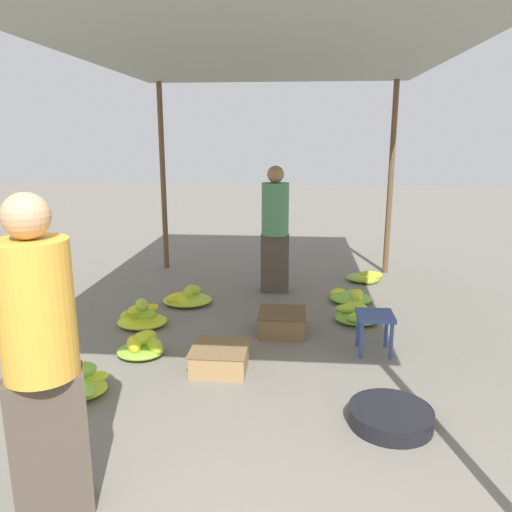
{
  "coord_description": "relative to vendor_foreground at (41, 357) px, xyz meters",
  "views": [
    {
      "loc": [
        0.38,
        -1.67,
        2.01
      ],
      "look_at": [
        0.0,
        2.62,
        0.97
      ],
      "focal_mm": 35.0,
      "sensor_mm": 36.0,
      "label": 1
    }
  ],
  "objects": [
    {
      "name": "basin_black",
      "position": [
        1.98,
        1.01,
        -0.85
      ],
      "size": [
        0.6,
        0.6,
        0.13
      ],
      "color": "black",
      "rests_on": "ground"
    },
    {
      "name": "canopy_post_back_left",
      "position": [
        -0.76,
        5.18,
        0.48
      ],
      "size": [
        0.08,
        0.08,
        2.78
      ],
      "primitive_type": "cylinder",
      "color": "brown",
      "rests_on": "ground"
    },
    {
      "name": "crate_near",
      "position": [
        0.63,
        1.77,
        -0.8
      ],
      "size": [
        0.49,
        0.49,
        0.22
      ],
      "color": "#9E7A4C",
      "rests_on": "ground"
    },
    {
      "name": "banana_pile_left_3",
      "position": [
        -0.15,
        1.98,
        -0.82
      ],
      "size": [
        0.49,
        0.41,
        0.22
      ],
      "color": "yellow",
      "rests_on": "ground"
    },
    {
      "name": "canopy_tarp",
      "position": [
        0.92,
        2.45,
        1.89
      ],
      "size": [
        3.77,
        5.86,
        0.04
      ],
      "primitive_type": "cube",
      "color": "#9EA399",
      "rests_on": "canopy_post_front_left"
    },
    {
      "name": "banana_pile_right_0",
      "position": [
        1.97,
        3.73,
        -0.85
      ],
      "size": [
        0.52,
        0.51,
        0.16
      ],
      "color": "#C0D12A",
      "rests_on": "ground"
    },
    {
      "name": "banana_pile_left_0",
      "position": [
        -0.42,
        1.23,
        -0.81
      ],
      "size": [
        0.47,
        0.53,
        0.29
      ],
      "color": "#79B536",
      "rests_on": "ground"
    },
    {
      "name": "banana_pile_left_1",
      "position": [
        -0.07,
        3.47,
        -0.84
      ],
      "size": [
        0.6,
        0.52,
        0.21
      ],
      "color": "#A8C72E",
      "rests_on": "ground"
    },
    {
      "name": "vendor_foreground",
      "position": [
        0.0,
        0.0,
        0.0
      ],
      "size": [
        0.5,
        0.5,
        1.75
      ],
      "color": "#4C4238",
      "rests_on": "ground"
    },
    {
      "name": "canopy_post_back_right",
      "position": [
        2.61,
        5.18,
        0.48
      ],
      "size": [
        0.08,
        0.08,
        2.78
      ],
      "primitive_type": "cylinder",
      "color": "brown",
      "rests_on": "ground"
    },
    {
      "name": "shopper_walking_mid",
      "position": [
        0.99,
        4.1,
        -0.05
      ],
      "size": [
        0.38,
        0.37,
        1.65
      ],
      "color": "#4C4238",
      "rests_on": "ground"
    },
    {
      "name": "stool",
      "position": [
        2.03,
        2.25,
        -0.6
      ],
      "size": [
        0.34,
        0.34,
        0.39
      ],
      "color": "#384C84",
      "rests_on": "ground"
    },
    {
      "name": "crate_mid",
      "position": [
        1.14,
        2.66,
        -0.79
      ],
      "size": [
        0.49,
        0.49,
        0.23
      ],
      "color": "brown",
      "rests_on": "ground"
    },
    {
      "name": "banana_pile_right_2",
      "position": [
        1.96,
        3.05,
        -0.83
      ],
      "size": [
        0.5,
        0.6,
        0.19
      ],
      "color": "#7FB735",
      "rests_on": "ground"
    },
    {
      "name": "banana_pile_left_2",
      "position": [
        -0.39,
        2.73,
        -0.81
      ],
      "size": [
        0.56,
        0.47,
        0.31
      ],
      "color": "#9AC230",
      "rests_on": "ground"
    },
    {
      "name": "banana_pile_right_1",
      "position": [
        2.25,
        4.65,
        -0.85
      ],
      "size": [
        0.53,
        0.5,
        0.18
      ],
      "color": "#C9D528",
      "rests_on": "ground"
    }
  ]
}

